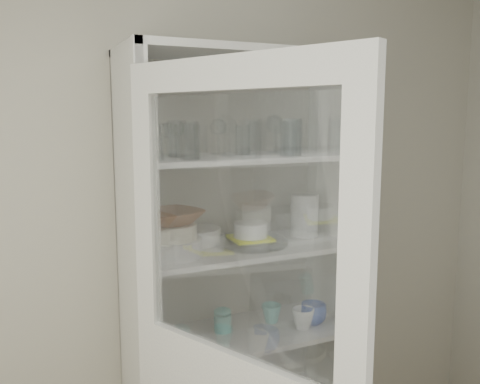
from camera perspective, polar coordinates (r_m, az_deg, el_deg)
name	(u,v)px	position (r m, az deg, el deg)	size (l,w,h in m)	color
wall_back	(181,230)	(2.38, -6.68, -4.32)	(3.60, 0.02, 2.60)	#B7B3A0
pantry_cabinet	(234,309)	(2.41, -0.64, -13.04)	(1.00, 0.45, 2.10)	beige
tumbler_0	(155,143)	(1.93, -9.49, 5.42)	(0.07, 0.07, 0.13)	silver
tumbler_1	(191,142)	(1.94, -5.49, 5.65)	(0.07, 0.07, 0.14)	silver
tumbler_2	(189,140)	(1.99, -5.71, 5.81)	(0.07, 0.07, 0.15)	silver
tumbler_3	(289,138)	(2.14, 5.50, 6.01)	(0.07, 0.07, 0.15)	silver
tumbler_4	(293,137)	(2.15, 5.95, 6.14)	(0.08, 0.08, 0.16)	silver
tumbler_5	(292,137)	(2.16, 5.90, 6.12)	(0.08, 0.08, 0.15)	silver
tumbler_6	(337,136)	(2.29, 10.82, 6.15)	(0.08, 0.08, 0.16)	silver
tumbler_7	(177,139)	(2.10, -7.06, 5.97)	(0.07, 0.07, 0.15)	silver
tumbler_8	(184,141)	(2.09, -6.31, 5.73)	(0.07, 0.07, 0.13)	silver
tumbler_9	(179,140)	(2.09, -6.90, 5.85)	(0.07, 0.07, 0.14)	silver
tumbler_10	(243,140)	(2.22, 0.31, 5.89)	(0.06, 0.06, 0.13)	silver
tumbler_11	(282,139)	(2.30, 4.71, 5.90)	(0.06, 0.06, 0.13)	silver
goblet_0	(167,138)	(2.20, -8.23, 6.05)	(0.07, 0.07, 0.15)	silver
goblet_1	(218,135)	(2.25, -2.44, 6.44)	(0.08, 0.08, 0.17)	silver
goblet_2	(277,133)	(2.35, 4.13, 6.63)	(0.08, 0.08, 0.18)	silver
goblet_3	(274,132)	(2.38, 3.85, 6.78)	(0.08, 0.08, 0.19)	silver
plate_stack_front	(173,248)	(2.10, -7.58, -6.20)	(0.24, 0.24, 0.07)	silver
plate_stack_back	(196,235)	(2.30, -5.01, -4.88)	(0.23, 0.23, 0.07)	silver
cream_bowl	(172,232)	(2.08, -7.62, -4.43)	(0.20, 0.20, 0.06)	white
terracotta_bowl	(172,217)	(2.07, -7.65, -2.80)	(0.24, 0.24, 0.06)	brown
glass_platter	(251,242)	(2.28, 1.19, -5.58)	(0.34, 0.34, 0.02)	silver
yellow_trivet	(251,238)	(2.28, 1.19, -5.20)	(0.17, 0.17, 0.01)	#FFF712
white_ramekin	(251,230)	(2.27, 1.19, -4.25)	(0.15, 0.15, 0.07)	silver
grey_bowl_stack	(304,215)	(2.43, 7.25, -2.59)	(0.13, 0.13, 0.20)	silver
mug_blue	(313,313)	(2.47, 8.23, -13.35)	(0.12, 0.12, 0.10)	#0D329C
mug_teal	(272,313)	(2.47, 3.56, -13.44)	(0.09, 0.09, 0.09)	teal
mug_white	(303,318)	(2.41, 7.08, -13.91)	(0.10, 0.10, 0.10)	silver
teal_jar	(223,321)	(2.37, -1.96, -14.29)	(0.08, 0.08, 0.10)	teal
measuring_cups	(189,342)	(2.25, -5.75, -16.39)	(0.10, 0.10, 0.04)	silver
white_canister	(151,334)	(2.24, -9.92, -15.41)	(0.10, 0.10, 0.12)	silver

